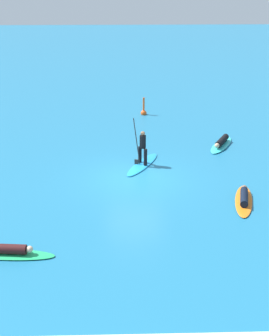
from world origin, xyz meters
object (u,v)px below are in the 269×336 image
surfer_on_teal_board (221,143)px  surfer_on_green_board (6,252)px  surfer_on_orange_board (244,199)px  surfer_on_blue_board (142,157)px  marker_buoy (144,112)px

surfer_on_teal_board → surfer_on_green_board: (-9.25, -10.47, -0.01)m
surfer_on_orange_board → surfer_on_blue_board: bearing=57.6°
surfer_on_blue_board → surfer_on_green_board: (-4.91, -7.89, -0.26)m
marker_buoy → surfer_on_orange_board: bearing=-74.4°
surfer_on_orange_board → surfer_on_teal_board: bearing=10.3°
surfer_on_teal_board → surfer_on_orange_board: bearing=24.4°
surfer_on_blue_board → marker_buoy: surfer_on_blue_board is taller
surfer_on_green_board → marker_buoy: size_ratio=2.75×
surfer_on_teal_board → surfer_on_blue_board: size_ratio=0.90×
surfer_on_orange_board → marker_buoy: (-3.54, 12.71, 0.06)m
surfer_on_teal_board → marker_buoy: bearing=-119.9°
surfer_on_blue_board → surfer_on_orange_board: 5.72m
surfer_on_green_board → surfer_on_orange_board: bearing=28.4°
marker_buoy → surfer_on_teal_board: bearing=-57.2°
surfer_on_orange_board → marker_buoy: size_ratio=2.55×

